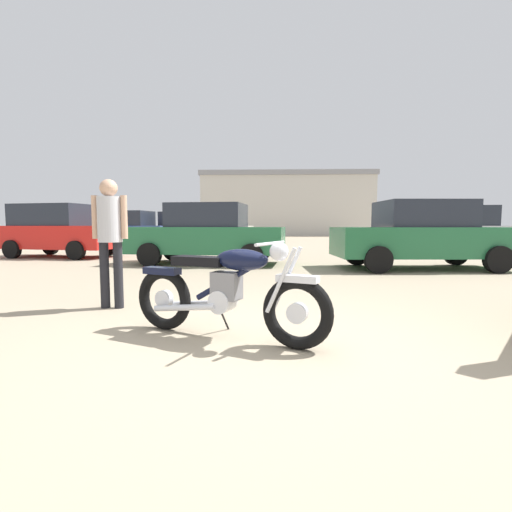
% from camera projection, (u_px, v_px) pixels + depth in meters
% --- Properties ---
extents(ground_plane, '(80.00, 80.00, 0.00)m').
position_uv_depth(ground_plane, '(261.00, 344.00, 3.30)').
color(ground_plane, gray).
extents(vintage_motorcycle, '(2.01, 0.82, 0.94)m').
position_uv_depth(vintage_motorcycle, '(226.00, 292.00, 3.44)').
color(vintage_motorcycle, black).
rests_on(vintage_motorcycle, ground_plane).
extents(bystander, '(0.46, 0.30, 1.66)m').
position_uv_depth(bystander, '(110.00, 230.00, 4.69)').
color(bystander, black).
rests_on(bystander, ground_plane).
extents(red_hatchback_near, '(4.05, 2.12, 1.78)m').
position_uv_depth(red_hatchback_near, '(59.00, 230.00, 12.37)').
color(red_hatchback_near, black).
rests_on(red_hatchback_near, ground_plane).
extents(white_estate_far, '(4.39, 2.33, 1.67)m').
position_uv_depth(white_estate_far, '(422.00, 235.00, 8.99)').
color(white_estate_far, black).
rests_on(white_estate_far, ground_plane).
extents(silver_sedan_mid, '(3.91, 1.86, 1.78)m').
position_uv_depth(silver_sedan_mid, '(460.00, 230.00, 13.48)').
color(silver_sedan_mid, black).
rests_on(silver_sedan_mid, ground_plane).
extents(pale_sedan_back, '(4.78, 2.14, 1.74)m').
position_uv_depth(pale_sedan_back, '(202.00, 228.00, 18.12)').
color(pale_sedan_back, black).
rests_on(pale_sedan_back, ground_plane).
extents(dark_sedan_left, '(4.23, 1.99, 1.67)m').
position_uv_depth(dark_sedan_left, '(208.00, 234.00, 10.17)').
color(dark_sedan_left, black).
rests_on(dark_sedan_left, ground_plane).
extents(blue_hatchback_right, '(4.02, 2.07, 1.78)m').
position_uv_depth(blue_hatchback_right, '(129.00, 229.00, 18.06)').
color(blue_hatchback_right, black).
rests_on(blue_hatchback_right, ground_plane).
extents(industrial_building, '(18.51, 9.96, 6.57)m').
position_uv_depth(industrial_building, '(286.00, 205.00, 40.36)').
color(industrial_building, beige).
rests_on(industrial_building, ground_plane).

